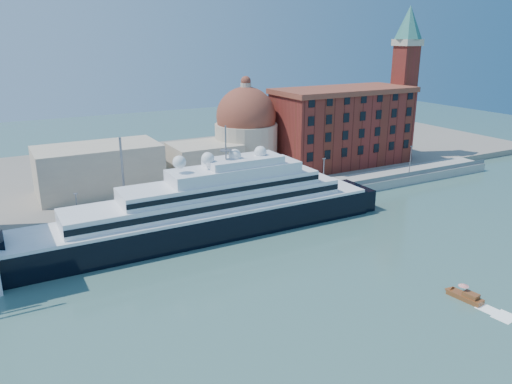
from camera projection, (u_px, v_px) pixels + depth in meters
ground at (288, 272)px, 88.81m from camera, size 400.00×400.00×0.00m
quay at (211, 209)px, 116.85m from camera, size 180.00×10.00×2.50m
land at (156, 170)px, 151.20m from camera, size 260.00×72.00×2.00m
quay_fence at (219, 208)px, 112.53m from camera, size 180.00×0.10×1.20m
superyacht at (189, 217)px, 102.28m from camera, size 89.35×12.39×26.70m
service_barge at (51, 263)px, 90.97m from camera, size 10.95×5.36×2.36m
water_taxi at (466, 296)px, 79.44m from camera, size 2.64×5.83×2.67m
warehouse at (342, 126)px, 151.93m from camera, size 43.00×19.00×23.25m
campanile at (405, 73)px, 158.40m from camera, size 8.40×8.40×47.00m
church at (196, 147)px, 136.69m from camera, size 66.00×18.00×25.50m
lamp_posts at (159, 184)px, 107.00m from camera, size 120.80×2.40×18.00m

